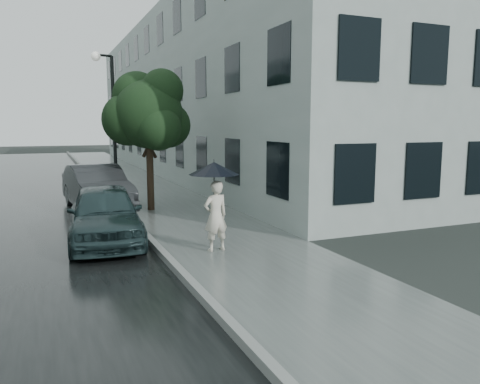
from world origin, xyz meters
name	(u,v)px	position (x,y,z in m)	size (l,w,h in m)	color
ground	(260,268)	(0.00, 0.00, 0.00)	(120.00, 120.00, 0.00)	black
sidewalk	(147,190)	(0.25, 12.00, 0.00)	(3.50, 60.00, 0.01)	slate
kerb_near	(103,191)	(-1.57, 12.00, 0.07)	(0.15, 60.00, 0.15)	slate
asphalt_road	(11,197)	(-5.08, 12.00, 0.00)	(6.85, 60.00, 0.00)	black
building_near	(205,97)	(5.47, 19.50, 4.50)	(7.02, 36.00, 9.00)	#929F9B
pedestrian	(216,216)	(-0.36, 1.55, 0.80)	(0.58, 0.38, 1.58)	beige
umbrella	(214,168)	(-0.38, 1.58, 1.86)	(1.21, 1.21, 1.11)	black
street_tree	(148,113)	(-0.60, 7.29, 3.17)	(2.90, 2.64, 4.59)	#332619
lamp_post	(110,119)	(-1.60, 8.97, 3.01)	(0.84, 0.40, 5.27)	black
car_near	(105,214)	(-2.54, 3.28, 0.70)	(1.65, 4.09, 1.39)	#1C2E30
car_far	(97,187)	(-2.22, 8.03, 0.74)	(1.56, 4.48, 1.47)	#25282B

